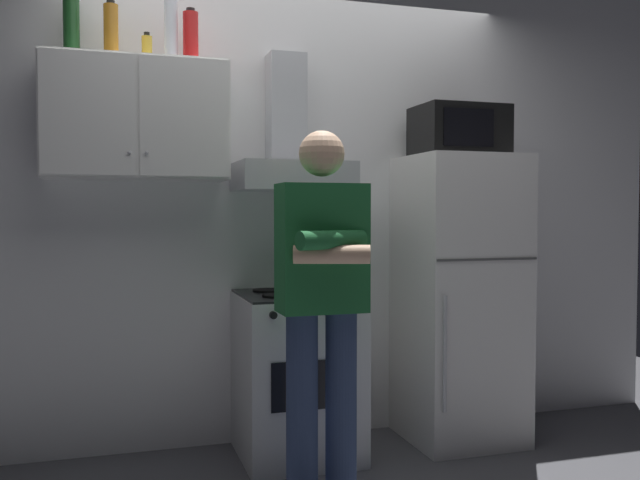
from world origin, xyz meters
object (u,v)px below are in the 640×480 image
microwave (459,131)px  bottle_liquor_amber (111,30)px  range_hood (290,154)px  refrigerator (459,298)px  bottle_spice_jar (147,48)px  person_standing (322,300)px  bottle_vodka_clear (171,30)px  bottle_soda_red (191,37)px  stove_oven (297,374)px  bottle_wine_green (71,23)px  upper_cabinet (136,120)px

microwave → bottle_liquor_amber: 1.92m
range_hood → refrigerator: (0.95, -0.13, -0.80)m
bottle_spice_jar → person_standing: bearing=-46.8°
bottle_liquor_amber → bottle_vodka_clear: bearing=2.3°
refrigerator → bottle_liquor_amber: (-1.87, 0.11, 1.38)m
microwave → bottle_spice_jar: size_ratio=3.43×
person_standing → bottle_liquor_amber: size_ratio=5.94×
range_hood → bottle_soda_red: (-0.53, -0.01, 0.58)m
microwave → range_hood: bearing=173.5°
microwave → bottle_liquor_amber: (-1.87, 0.09, 0.44)m
stove_oven → person_standing: size_ratio=0.53×
person_standing → bottle_wine_green: (-1.05, 0.77, 1.32)m
range_hood → bottle_liquor_amber: 1.09m
stove_oven → bottle_wine_green: bottle_wine_green is taller
range_hood → bottle_liquor_amber: (-0.92, -0.01, 0.58)m
microwave → person_standing: 1.45m
stove_oven → bottle_liquor_amber: bottle_liquor_amber is taller
range_hood → upper_cabinet: bearing=-179.9°
upper_cabinet → bottle_vodka_clear: 0.49m
range_hood → person_standing: (-0.05, -0.73, -0.70)m
upper_cabinet → microwave: size_ratio=1.88×
bottle_vodka_clear → bottle_soda_red: (0.10, -0.01, -0.03)m
refrigerator → person_standing: bearing=-148.8°
person_standing → bottle_spice_jar: bearing=133.2°
bottle_wine_green → range_hood: bearing=-2.2°
range_hood → refrigerator: bearing=-7.5°
bottle_soda_red → bottle_spice_jar: bearing=174.8°
bottle_wine_green → person_standing: bearing=-36.3°
refrigerator → upper_cabinet: bearing=175.9°
upper_cabinet → bottle_vodka_clear: bearing=-0.3°
range_hood → bottle_wine_green: size_ratio=2.17×
refrigerator → bottle_spice_jar: bottle_spice_jar is taller
range_hood → bottle_spice_jar: 0.91m
upper_cabinet → bottle_liquor_amber: (-0.12, -0.01, 0.43)m
bottle_vodka_clear → bottle_liquor_amber: bearing=-177.7°
bottle_spice_jar → bottle_liquor_amber: bottle_liquor_amber is taller
person_standing → microwave: bearing=32.0°
microwave → bottle_spice_jar: (-1.69, 0.11, 0.37)m
stove_oven → refrigerator: 1.02m
stove_oven → refrigerator: bearing=0.0°
microwave → person_standing: microwave is taller
stove_oven → bottle_liquor_amber: (-0.92, 0.11, 1.75)m
bottle_liquor_amber → upper_cabinet: bearing=6.3°
upper_cabinet → refrigerator: 2.00m
microwave → bottle_soda_red: 1.54m
microwave → person_standing: (-1.00, -0.62, -0.84)m
bottle_spice_jar → bottle_soda_red: bearing=-5.2°
microwave → refrigerator: bearing=-89.1°
bottle_vodka_clear → bottle_spice_jar: (-0.12, 0.01, -0.10)m
refrigerator → stove_oven: bearing=-180.0°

